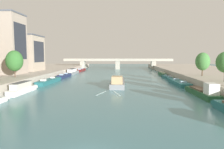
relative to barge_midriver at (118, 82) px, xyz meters
The scene contains 17 objects.
quay_left 44.12m from the barge_midriver, 164.63° to the left, with size 36.00×170.00×2.54m, color #B7AD9E.
barge_midriver is the anchor object (origin of this frame).
wake_behind_barge 12.84m from the barge_midriver, 97.77° to the right, with size 5.60×5.87×0.03m.
moored_boat_left_end 25.97m from the barge_midriver, 148.86° to the right, with size 2.41×11.50×2.64m.
moored_boat_left_downstream 22.42m from the barge_midriver, behind, with size 3.04×16.03×2.38m.
moored_boat_left_gap_after 30.36m from the barge_midriver, 136.64° to the left, with size 2.76×12.76×2.38m.
moored_boat_left_upstream 42.65m from the barge_midriver, 121.91° to the left, with size 2.86×15.35×2.62m.
moored_boat_left_midway 59.15m from the barge_midriver, 112.08° to the left, with size 2.86×15.74×2.28m.
moored_boat_right_lone 24.22m from the barge_midriver, 38.99° to the right, with size 3.02×14.45×3.40m.
moored_boat_right_midway 18.79m from the barge_midriver, ahead, with size 3.43×16.01×2.26m.
moored_boat_right_gap_after 26.49m from the barge_midriver, 45.73° to the left, with size 2.17×11.29×2.06m.
moored_boat_right_end 37.03m from the barge_midriver, 58.80° to the left, with size 1.99×10.83×2.28m.
tree_left_far 30.56m from the barge_midriver, behind, with size 4.79×4.79×7.76m.
tree_right_past_mid 27.18m from the barge_midriver, ahead, with size 4.27×4.27×7.22m.
building_left_tall 41.93m from the barge_midriver, 168.61° to the left, with size 13.11×10.28×20.56m.
building_left_middle 46.79m from the barge_midriver, 149.14° to the left, with size 12.70×12.83×14.74m.
bridge_far 71.37m from the barge_midriver, 91.39° to the left, with size 69.63×4.40×6.84m.
Camera 1 is at (3.17, -16.28, 8.83)m, focal length 32.54 mm.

